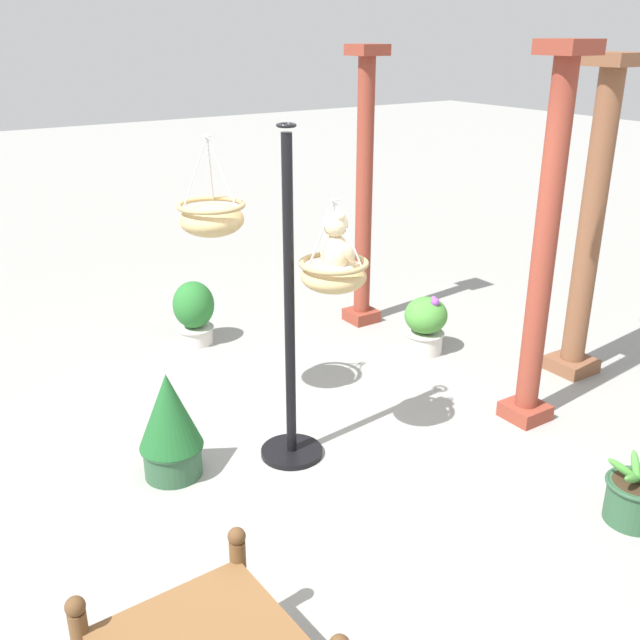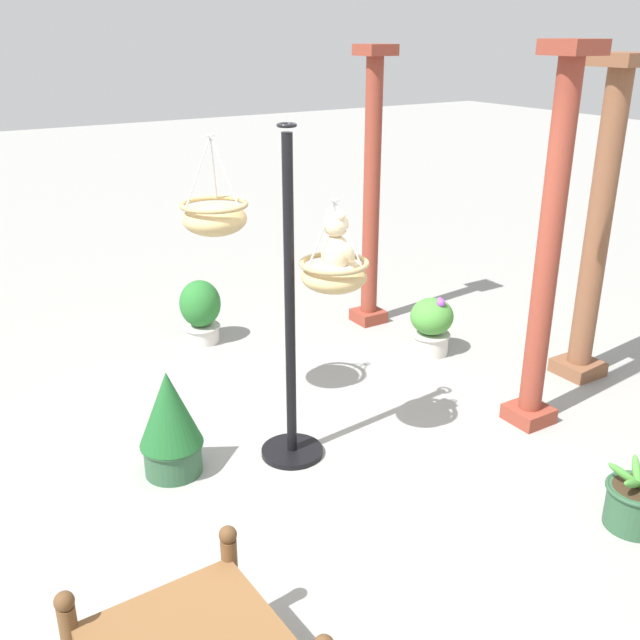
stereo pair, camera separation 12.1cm
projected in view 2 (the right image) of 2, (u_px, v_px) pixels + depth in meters
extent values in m
plane|color=gray|center=(311.00, 465.00, 5.06)|extent=(40.00, 40.00, 0.00)
cylinder|color=black|center=(290.00, 307.00, 4.78)|extent=(0.07, 0.07, 2.26)
cylinder|color=black|center=(292.00, 451.00, 5.20)|extent=(0.44, 0.44, 0.04)
torus|color=black|center=(287.00, 125.00, 4.35)|extent=(0.12, 0.12, 0.02)
ellipsoid|color=tan|center=(334.00, 277.00, 4.71)|extent=(0.43, 0.43, 0.20)
torus|color=tan|center=(334.00, 263.00, 4.68)|extent=(0.46, 0.46, 0.04)
ellipsoid|color=silver|center=(334.00, 274.00, 4.70)|extent=(0.38, 0.38, 0.16)
cylinder|color=#B7B7BC|center=(348.00, 234.00, 4.56)|extent=(0.19, 0.11, 0.42)
cylinder|color=#B7B7BC|center=(334.00, 228.00, 4.69)|extent=(0.19, 0.11, 0.42)
cylinder|color=#B7B7BC|center=(321.00, 234.00, 4.55)|extent=(0.01, 0.21, 0.42)
torus|color=#B7B7BC|center=(335.00, 200.00, 4.52)|extent=(0.06, 0.06, 0.01)
ellipsoid|color=beige|center=(336.00, 254.00, 4.66)|extent=(0.21, 0.18, 0.25)
sphere|color=beige|center=(336.00, 224.00, 4.59)|extent=(0.21, 0.21, 0.16)
ellipsoid|color=beige|center=(344.00, 225.00, 4.62)|extent=(0.09, 0.08, 0.05)
sphere|color=black|center=(347.00, 224.00, 4.63)|extent=(0.02, 0.02, 0.02)
sphere|color=beige|center=(331.00, 212.00, 4.61)|extent=(0.06, 0.06, 0.06)
sphere|color=beige|center=(341.00, 216.00, 4.52)|extent=(0.06, 0.06, 0.06)
ellipsoid|color=beige|center=(330.00, 244.00, 4.75)|extent=(0.07, 0.12, 0.16)
ellipsoid|color=beige|center=(349.00, 253.00, 4.57)|extent=(0.07, 0.12, 0.16)
ellipsoid|color=beige|center=(342.00, 263.00, 4.78)|extent=(0.08, 0.14, 0.08)
ellipsoid|color=beige|center=(352.00, 267.00, 4.69)|extent=(0.08, 0.14, 0.08)
ellipsoid|color=tan|center=(215.00, 219.00, 5.15)|extent=(0.46, 0.46, 0.23)
torus|color=tan|center=(214.00, 205.00, 5.11)|extent=(0.48, 0.48, 0.04)
cylinder|color=#B7B7BC|center=(225.00, 172.00, 4.97)|extent=(0.20, 0.12, 0.48)
cylinder|color=#B7B7BC|center=(214.00, 168.00, 5.12)|extent=(0.20, 0.12, 0.48)
cylinder|color=#B7B7BC|center=(198.00, 172.00, 4.97)|extent=(0.01, 0.22, 0.48)
torus|color=#B7B7BC|center=(210.00, 135.00, 4.93)|extent=(0.06, 0.06, 0.01)
cylinder|color=brown|center=(548.00, 256.00, 5.15)|extent=(0.17, 0.17, 2.67)
cube|color=brown|center=(529.00, 414.00, 5.62)|extent=(0.31, 0.31, 0.12)
cube|color=brown|center=(573.00, 47.00, 4.63)|extent=(0.32, 0.32, 0.10)
cylinder|color=brown|center=(372.00, 197.00, 7.08)|extent=(0.16, 0.16, 2.60)
cube|color=brown|center=(368.00, 316.00, 7.54)|extent=(0.29, 0.29, 0.12)
cube|color=brown|center=(375.00, 50.00, 6.57)|extent=(0.31, 0.31, 0.10)
cylinder|color=brown|center=(597.00, 232.00, 5.94)|extent=(0.20, 0.20, 2.57)
cube|color=brown|center=(578.00, 367.00, 6.40)|extent=(0.36, 0.36, 0.12)
cube|color=brown|center=(623.00, 59.00, 5.44)|extent=(0.38, 0.38, 0.10)
cylinder|color=brown|center=(231.00, 586.00, 3.57)|extent=(0.08, 0.08, 0.56)
sphere|color=brown|center=(228.00, 535.00, 3.46)|extent=(0.09, 0.09, 0.09)
sphere|color=brown|center=(64.00, 601.00, 3.05)|extent=(0.09, 0.09, 0.09)
cylinder|color=#2D5638|center=(635.00, 507.00, 4.40)|extent=(0.34, 0.34, 0.27)
torus|color=#294E32|center=(638.00, 489.00, 4.36)|extent=(0.38, 0.38, 0.03)
cylinder|color=#382819|center=(638.00, 490.00, 4.36)|extent=(0.30, 0.30, 0.03)
ellipsoid|color=#478E38|center=(637.00, 471.00, 4.41)|extent=(0.18, 0.17, 0.17)
ellipsoid|color=#478E38|center=(624.00, 474.00, 4.36)|extent=(0.21, 0.16, 0.15)
ellipsoid|color=#478E38|center=(632.00, 484.00, 4.27)|extent=(0.08, 0.22, 0.13)
cylinder|color=beige|center=(430.00, 343.00, 6.78)|extent=(0.33, 0.33, 0.20)
torus|color=#BCB7AE|center=(431.00, 334.00, 6.75)|extent=(0.37, 0.37, 0.03)
cylinder|color=#382819|center=(431.00, 335.00, 6.75)|extent=(0.29, 0.29, 0.03)
ellipsoid|color=#478E38|center=(432.00, 316.00, 6.68)|extent=(0.40, 0.40, 0.34)
sphere|color=purple|center=(441.00, 303.00, 6.55)|extent=(0.08, 0.08, 0.08)
sphere|color=purple|center=(440.00, 300.00, 6.66)|extent=(0.06, 0.06, 0.06)
cylinder|color=beige|center=(202.00, 333.00, 7.04)|extent=(0.33, 0.33, 0.17)
torus|color=#BCB7AE|center=(202.00, 327.00, 7.02)|extent=(0.36, 0.36, 0.03)
cylinder|color=#382819|center=(202.00, 327.00, 7.02)|extent=(0.29, 0.29, 0.03)
ellipsoid|color=#28702D|center=(200.00, 304.00, 6.93)|extent=(0.39, 0.39, 0.46)
cylinder|color=#2D5638|center=(173.00, 457.00, 4.95)|extent=(0.39, 0.39, 0.23)
torus|color=#294E32|center=(172.00, 444.00, 4.91)|extent=(0.43, 0.43, 0.03)
cylinder|color=#382819|center=(172.00, 445.00, 4.92)|extent=(0.34, 0.34, 0.03)
cone|color=#1E5B28|center=(169.00, 408.00, 4.81)|extent=(0.43, 0.43, 0.53)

